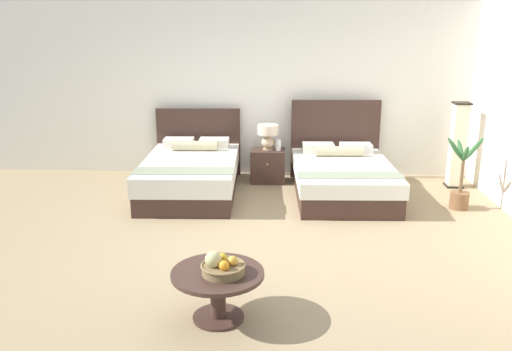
# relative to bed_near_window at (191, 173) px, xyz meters

# --- Properties ---
(ground_plane) EXTENTS (10.11, 9.48, 0.02)m
(ground_plane) POSITION_rel_bed_near_window_xyz_m (1.10, -1.76, -0.30)
(ground_plane) COLOR #988260
(wall_back) EXTENTS (10.11, 0.12, 2.81)m
(wall_back) POSITION_rel_bed_near_window_xyz_m (1.10, 1.18, 1.11)
(wall_back) COLOR white
(wall_back) RESTS_ON ground
(bed_near_window) EXTENTS (1.42, 2.22, 1.09)m
(bed_near_window) POSITION_rel_bed_near_window_xyz_m (0.00, 0.00, 0.00)
(bed_near_window) COLOR #3E2821
(bed_near_window) RESTS_ON ground
(bed_near_corner) EXTENTS (1.47, 2.12, 1.26)m
(bed_near_corner) POSITION_rel_bed_near_window_xyz_m (2.20, 0.02, -0.01)
(bed_near_corner) COLOR #3E2821
(bed_near_corner) RESTS_ON ground
(nightstand) EXTENTS (0.53, 0.44, 0.51)m
(nightstand) POSITION_rel_bed_near_window_xyz_m (1.11, 0.63, -0.04)
(nightstand) COLOR #3E2821
(nightstand) RESTS_ON ground
(table_lamp) EXTENTS (0.33, 0.33, 0.39)m
(table_lamp) POSITION_rel_bed_near_window_xyz_m (1.11, 0.65, 0.46)
(table_lamp) COLOR tan
(table_lamp) RESTS_ON nightstand
(vase) EXTENTS (0.08, 0.08, 0.18)m
(vase) POSITION_rel_bed_near_window_xyz_m (1.26, 0.59, 0.31)
(vase) COLOR silver
(vase) RESTS_ON nightstand
(coffee_table) EXTENTS (0.78, 0.78, 0.43)m
(coffee_table) POSITION_rel_bed_near_window_xyz_m (0.82, -3.51, 0.02)
(coffee_table) COLOR #3E2821
(coffee_table) RESTS_ON ground
(fruit_bowl) EXTENTS (0.37, 0.37, 0.20)m
(fruit_bowl) POSITION_rel_bed_near_window_xyz_m (0.86, -3.54, 0.21)
(fruit_bowl) COLOR olive
(fruit_bowl) RESTS_ON coffee_table
(floor_lamp_corner) EXTENTS (0.25, 0.25, 1.29)m
(floor_lamp_corner) POSITION_rel_bed_near_window_xyz_m (3.96, 0.51, 0.35)
(floor_lamp_corner) COLOR black
(floor_lamp_corner) RESTS_ON ground
(potted_palm) EXTENTS (0.52, 0.48, 1.00)m
(potted_palm) POSITION_rel_bed_near_window_xyz_m (3.72, -0.52, 0.01)
(potted_palm) COLOR brown
(potted_palm) RESTS_ON ground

